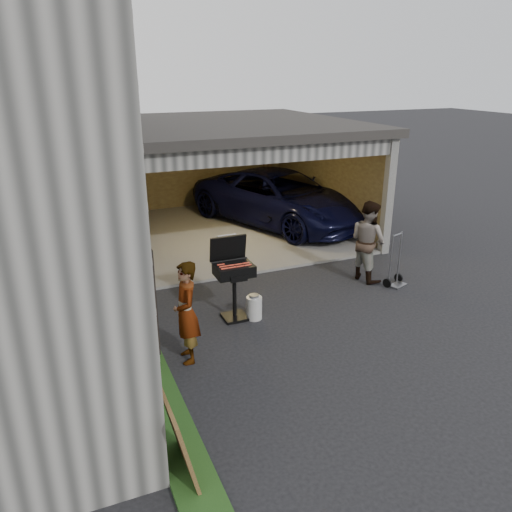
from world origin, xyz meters
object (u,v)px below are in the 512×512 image
(minivan, at_px, (280,200))
(plywood_panel, at_px, (179,438))
(man, at_px, (368,241))
(hand_truck, at_px, (395,276))
(bbq_grill, at_px, (233,272))
(propane_tank, at_px, (254,308))
(woman, at_px, (186,313))

(minivan, bearing_deg, plywood_panel, -144.12)
(plywood_panel, bearing_deg, man, 37.22)
(minivan, bearing_deg, hand_truck, -107.79)
(plywood_panel, height_order, hand_truck, hand_truck)
(bbq_grill, xyz_separation_m, propane_tank, (0.31, -0.17, -0.65))
(bbq_grill, bearing_deg, woman, -137.77)
(minivan, distance_m, propane_tank, 5.68)
(bbq_grill, bearing_deg, plywood_panel, -119.55)
(propane_tank, relative_size, hand_truck, 0.38)
(man, height_order, bbq_grill, man)
(propane_tank, bearing_deg, woman, -149.65)
(woman, bearing_deg, propane_tank, 124.48)
(plywood_panel, relative_size, hand_truck, 0.87)
(bbq_grill, xyz_separation_m, hand_truck, (3.49, 0.05, -0.65))
(woman, bearing_deg, minivan, 147.57)
(woman, xyz_separation_m, propane_tank, (1.42, 0.83, -0.58))
(man, height_order, plywood_panel, man)
(woman, xyz_separation_m, hand_truck, (4.60, 1.05, -0.57))
(woman, distance_m, plywood_panel, 2.30)
(man, height_order, propane_tank, man)
(woman, height_order, plywood_panel, woman)
(bbq_grill, bearing_deg, minivan, 56.39)
(woman, relative_size, bbq_grill, 1.08)
(propane_tank, xyz_separation_m, plywood_panel, (-2.11, -3.00, 0.26))
(plywood_panel, bearing_deg, minivan, 57.98)
(minivan, distance_m, bbq_grill, 5.67)
(plywood_panel, bearing_deg, propane_tank, 54.88)
(woman, bearing_deg, man, 114.54)
(propane_tank, bearing_deg, minivan, 59.99)
(bbq_grill, xyz_separation_m, plywood_panel, (-1.80, -3.18, -0.39))
(propane_tank, height_order, hand_truck, hand_truck)
(man, relative_size, plywood_panel, 1.75)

